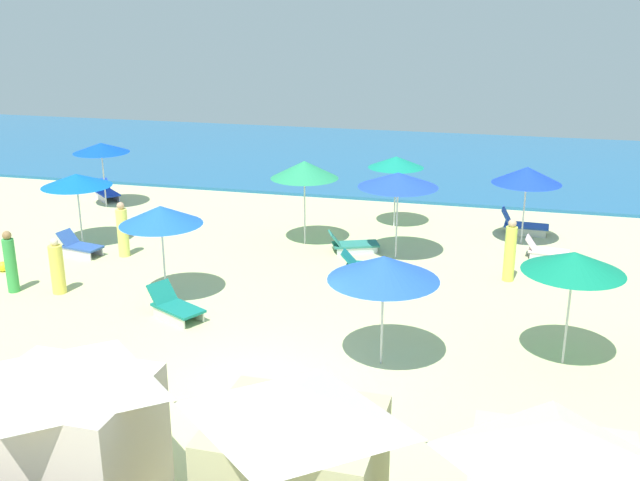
# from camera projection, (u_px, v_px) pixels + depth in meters

# --- Properties ---
(ground_plane) EXTENTS (60.00, 60.00, 0.00)m
(ground_plane) POSITION_uv_depth(u_px,v_px,m) (250.00, 390.00, 14.23)
(ground_plane) COLOR beige
(ocean) EXTENTS (60.00, 15.37, 0.12)m
(ocean) POSITION_uv_depth(u_px,v_px,m) (408.00, 160.00, 34.77)
(ocean) COLOR #216193
(ocean) RESTS_ON ground_plane
(cabana_2) EXTENTS (2.41, 2.05, 2.57)m
(cabana_2) POSITION_uv_depth(u_px,v_px,m) (71.00, 440.00, 10.29)
(cabana_2) COLOR beige
(cabana_2) RESTS_ON ground_plane
(cabana_3) EXTENTS (2.40, 2.04, 2.65)m
(cabana_3) POSITION_uv_depth(u_px,v_px,m) (296.00, 474.00, 9.48)
(cabana_3) COLOR #BEB683
(cabana_3) RESTS_ON ground_plane
(umbrella_0) EXTENTS (2.05, 2.05, 2.44)m
(umbrella_0) POSITION_uv_depth(u_px,v_px,m) (161.00, 215.00, 17.97)
(umbrella_0) COLOR silver
(umbrella_0) RESTS_ON ground_plane
(lounge_chair_0_0) EXTENTS (1.60, 1.26, 0.75)m
(lounge_chair_0_0) POSITION_uv_depth(u_px,v_px,m) (175.00, 306.00, 17.42)
(lounge_chair_0_0) COLOR silver
(lounge_chair_0_0) RESTS_ON ground_plane
(umbrella_1) EXTENTS (2.11, 2.11, 2.23)m
(umbrella_1) POSITION_uv_depth(u_px,v_px,m) (76.00, 180.00, 22.21)
(umbrella_1) COLOR silver
(umbrella_1) RESTS_ON ground_plane
(lounge_chair_1_0) EXTENTS (1.41, 0.83, 0.70)m
(lounge_chair_1_0) POSITION_uv_depth(u_px,v_px,m) (80.00, 246.00, 21.74)
(lounge_chair_1_0) COLOR silver
(lounge_chair_1_0) RESTS_ON ground_plane
(umbrella_2) EXTENTS (2.10, 2.10, 2.44)m
(umbrella_2) POSITION_uv_depth(u_px,v_px,m) (527.00, 175.00, 22.21)
(umbrella_2) COLOR silver
(umbrella_2) RESTS_ON ground_plane
(lounge_chair_2_0) EXTENTS (1.29, 0.69, 0.63)m
(lounge_chair_2_0) POSITION_uv_depth(u_px,v_px,m) (545.00, 251.00, 21.46)
(lounge_chair_2_0) COLOR silver
(lounge_chair_2_0) RESTS_ON ground_plane
(lounge_chair_2_1) EXTENTS (1.55, 0.75, 0.81)m
(lounge_chair_2_1) POSITION_uv_depth(u_px,v_px,m) (523.00, 225.00, 23.78)
(lounge_chair_2_1) COLOR silver
(lounge_chair_2_1) RESTS_ON ground_plane
(umbrella_3) EXTENTS (2.27, 2.27, 2.36)m
(umbrella_3) POSITION_uv_depth(u_px,v_px,m) (384.00, 268.00, 14.64)
(umbrella_3) COLOR silver
(umbrella_3) RESTS_ON ground_plane
(umbrella_5) EXTENTS (2.00, 2.00, 2.37)m
(umbrella_5) POSITION_uv_depth(u_px,v_px,m) (101.00, 148.00, 26.31)
(umbrella_5) COLOR silver
(umbrella_5) RESTS_ON ground_plane
(lounge_chair_5_0) EXTENTS (1.49, 1.41, 0.69)m
(lounge_chair_5_0) POSITION_uv_depth(u_px,v_px,m) (106.00, 192.00, 27.90)
(lounge_chair_5_0) COLOR silver
(lounge_chair_5_0) RESTS_ON ground_plane
(umbrella_6) EXTENTS (1.83, 1.83, 2.39)m
(umbrella_6) POSITION_uv_depth(u_px,v_px,m) (396.00, 162.00, 23.95)
(umbrella_6) COLOR silver
(umbrella_6) RESTS_ON ground_plane
(umbrella_7) EXTENTS (2.07, 2.07, 2.62)m
(umbrella_7) POSITION_uv_depth(u_px,v_px,m) (304.00, 170.00, 22.15)
(umbrella_7) COLOR silver
(umbrella_7) RESTS_ON ground_plane
(umbrella_8) EXTENTS (2.05, 2.05, 2.45)m
(umbrella_8) POSITION_uv_depth(u_px,v_px,m) (574.00, 262.00, 14.62)
(umbrella_8) COLOR silver
(umbrella_8) RESTS_ON ground_plane
(umbrella_9) EXTENTS (2.30, 2.30, 2.57)m
(umbrella_9) POSITION_uv_depth(u_px,v_px,m) (398.00, 180.00, 20.86)
(umbrella_9) COLOR silver
(umbrella_9) RESTS_ON ground_plane
(lounge_chair_9_0) EXTENTS (1.56, 0.63, 0.63)m
(lounge_chair_9_0) POSITION_uv_depth(u_px,v_px,m) (368.00, 266.00, 20.23)
(lounge_chair_9_0) COLOR silver
(lounge_chair_9_0) RESTS_ON ground_plane
(lounge_chair_9_1) EXTENTS (1.61, 1.14, 0.64)m
(lounge_chair_9_1) POSITION_uv_depth(u_px,v_px,m) (352.00, 244.00, 22.07)
(lounge_chair_9_1) COLOR silver
(lounge_chair_9_1) RESTS_ON ground_plane
(beachgoer_0) EXTENTS (0.47, 0.47, 1.48)m
(beachgoer_0) POSITION_uv_depth(u_px,v_px,m) (57.00, 268.00, 18.79)
(beachgoer_0) COLOR #F9E158
(beachgoer_0) RESTS_ON ground_plane
(beachgoer_2) EXTENTS (0.40, 0.40, 1.65)m
(beachgoer_2) POSITION_uv_depth(u_px,v_px,m) (11.00, 263.00, 18.85)
(beachgoer_2) COLOR green
(beachgoer_2) RESTS_ON ground_plane
(beachgoer_3) EXTENTS (0.42, 0.42, 1.72)m
(beachgoer_3) POSITION_uv_depth(u_px,v_px,m) (510.00, 252.00, 19.60)
(beachgoer_3) COLOR #DEF053
(beachgoer_3) RESTS_ON ground_plane
(beachgoer_4) EXTENTS (0.45, 0.45, 1.65)m
(beachgoer_4) POSITION_uv_depth(u_px,v_px,m) (123.00, 231.00, 21.53)
(beachgoer_4) COLOR #EDEC6A
(beachgoer_4) RESTS_ON ground_plane
(beach_ball_0) EXTENTS (0.25, 0.25, 0.25)m
(beach_ball_0) POSITION_uv_depth(u_px,v_px,m) (576.00, 265.00, 20.66)
(beach_ball_0) COLOR #3393E1
(beach_ball_0) RESTS_ON ground_plane
(beach_ball_1) EXTENTS (0.29, 0.29, 0.29)m
(beach_ball_1) POSITION_uv_depth(u_px,v_px,m) (3.00, 267.00, 20.46)
(beach_ball_1) COLOR yellow
(beach_ball_1) RESTS_ON ground_plane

